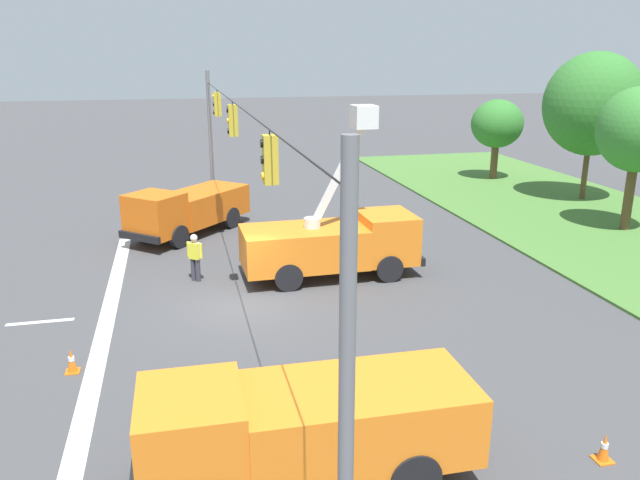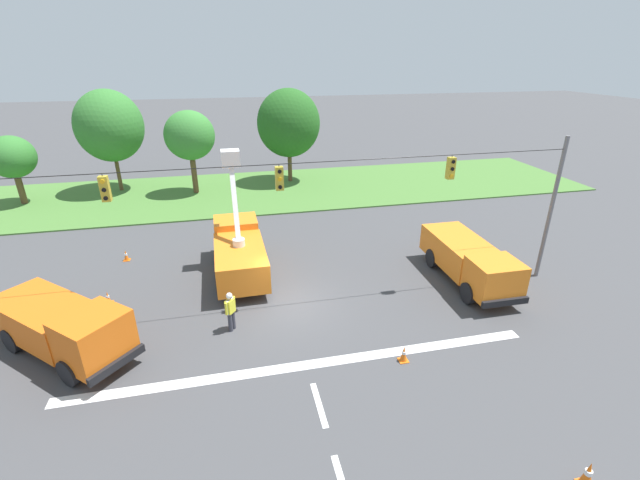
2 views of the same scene
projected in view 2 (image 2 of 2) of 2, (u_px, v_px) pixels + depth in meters
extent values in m
plane|color=#424244|center=(290.00, 305.00, 19.70)|extent=(200.00, 200.00, 0.00)
cube|color=#477533|center=(256.00, 191.00, 35.76)|extent=(56.00, 12.00, 0.10)
cube|color=silver|center=(307.00, 365.00, 15.92)|extent=(17.60, 0.50, 0.01)
cube|color=silver|center=(319.00, 404.00, 14.14)|extent=(0.20, 2.00, 0.01)
cylinder|color=slate|center=(551.00, 210.00, 20.86)|extent=(0.20, 0.20, 7.20)
cylinder|color=black|center=(285.00, 164.00, 17.04)|extent=(26.00, 0.03, 0.03)
cylinder|color=black|center=(102.00, 175.00, 15.70)|extent=(0.02, 0.02, 0.10)
cube|color=gold|center=(105.00, 189.00, 15.92)|extent=(0.32, 0.28, 0.96)
cylinder|color=yellow|center=(102.00, 182.00, 15.64)|extent=(0.16, 0.05, 0.16)
cylinder|color=black|center=(104.00, 190.00, 15.77)|extent=(0.16, 0.05, 0.16)
cylinder|color=black|center=(106.00, 198.00, 15.90)|extent=(0.16, 0.05, 0.16)
cylinder|color=black|center=(279.00, 165.00, 17.01)|extent=(0.02, 0.02, 0.10)
cube|color=gold|center=(279.00, 178.00, 17.23)|extent=(0.32, 0.28, 0.96)
cylinder|color=black|center=(280.00, 172.00, 16.95)|extent=(0.16, 0.05, 0.16)
cylinder|color=yellow|center=(280.00, 179.00, 17.08)|extent=(0.16, 0.05, 0.16)
cylinder|color=black|center=(280.00, 187.00, 17.21)|extent=(0.16, 0.05, 0.16)
cylinder|color=black|center=(452.00, 156.00, 18.53)|extent=(0.02, 0.02, 0.10)
cube|color=gold|center=(451.00, 168.00, 18.74)|extent=(0.32, 0.28, 0.96)
cylinder|color=black|center=(453.00, 162.00, 18.47)|extent=(0.16, 0.05, 0.16)
cylinder|color=black|center=(452.00, 169.00, 18.60)|extent=(0.16, 0.05, 0.16)
cylinder|color=yellow|center=(452.00, 176.00, 18.73)|extent=(0.16, 0.05, 0.16)
cylinder|color=brown|center=(21.00, 190.00, 32.25)|extent=(0.46, 0.46, 2.27)
ellipsoid|color=#33752D|center=(11.00, 157.00, 31.23)|extent=(3.26, 3.32, 3.07)
cylinder|color=brown|center=(118.00, 173.00, 35.22)|extent=(0.31, 0.31, 3.15)
ellipsoid|color=#33752D|center=(109.00, 126.00, 33.70)|extent=(5.17, 5.37, 5.58)
cylinder|color=brown|center=(194.00, 175.00, 34.63)|extent=(0.43, 0.43, 3.08)
ellipsoid|color=#387F33|center=(190.00, 135.00, 33.34)|extent=(3.88, 3.44, 3.82)
cylinder|color=brown|center=(290.00, 166.00, 37.81)|extent=(0.36, 0.36, 2.86)
ellipsoid|color=#235B1E|center=(289.00, 123.00, 36.32)|extent=(5.35, 4.86, 5.72)
cube|color=orange|center=(241.00, 261.00, 21.09)|extent=(2.49, 4.51, 1.43)
cube|color=orange|center=(236.00, 234.00, 23.87)|extent=(2.35, 1.96, 1.77)
cube|color=#1E2838|center=(235.00, 224.00, 24.34)|extent=(2.06, 0.13, 0.80)
cube|color=black|center=(236.00, 239.00, 25.09)|extent=(2.42, 0.20, 0.30)
cylinder|color=black|center=(218.00, 252.00, 23.76)|extent=(0.30, 1.00, 1.00)
cylinder|color=black|center=(258.00, 248.00, 24.24)|extent=(0.30, 1.00, 1.00)
cylinder|color=black|center=(219.00, 284.00, 20.43)|extent=(0.30, 1.00, 1.00)
cylinder|color=black|center=(266.00, 279.00, 20.91)|extent=(0.30, 1.00, 1.00)
cylinder|color=silver|center=(239.00, 242.00, 21.02)|extent=(0.60, 0.60, 0.36)
cube|color=white|center=(235.00, 204.00, 21.19)|extent=(0.27, 2.11, 3.80)
cube|color=white|center=(230.00, 158.00, 21.19)|extent=(0.91, 0.81, 0.80)
cube|color=orange|center=(458.00, 251.00, 22.25)|extent=(2.27, 4.48, 1.42)
cube|color=orange|center=(494.00, 278.00, 19.35)|extent=(2.16, 1.93, 1.63)
cube|color=#1E2838|center=(504.00, 279.00, 18.64)|extent=(1.90, 0.12, 0.73)
cube|color=black|center=(505.00, 302.00, 18.69)|extent=(2.24, 0.18, 0.30)
cylinder|color=black|center=(508.00, 288.00, 20.11)|extent=(0.29, 1.00, 1.00)
cylinder|color=black|center=(468.00, 293.00, 19.71)|extent=(0.29, 1.00, 1.00)
cylinder|color=black|center=(467.00, 255.00, 23.45)|extent=(0.29, 1.00, 1.00)
cylinder|color=black|center=(432.00, 258.00, 23.05)|extent=(0.29, 1.00, 1.00)
cube|color=orange|center=(45.00, 318.00, 16.66)|extent=(4.75, 4.61, 1.37)
cube|color=orange|center=(95.00, 338.00, 15.15)|extent=(2.83, 2.85, 1.80)
cube|color=#1E2838|center=(105.00, 336.00, 14.73)|extent=(1.35, 1.47, 0.81)
cube|color=black|center=(117.00, 364.00, 14.99)|extent=(1.62, 1.75, 0.30)
cylinder|color=black|center=(120.00, 341.00, 16.44)|extent=(0.93, 0.88, 1.00)
cylinder|color=black|center=(69.00, 373.00, 14.81)|extent=(0.93, 0.88, 1.00)
cylinder|color=black|center=(63.00, 314.00, 18.11)|extent=(0.93, 0.88, 1.00)
cylinder|color=black|center=(11.00, 340.00, 16.48)|extent=(0.93, 0.88, 1.00)
cylinder|color=#383842|center=(233.00, 320.00, 17.88)|extent=(0.18, 0.18, 0.85)
cylinder|color=#383842|center=(230.00, 322.00, 17.71)|extent=(0.18, 0.18, 0.85)
cube|color=yellow|center=(230.00, 306.00, 17.50)|extent=(0.43, 0.46, 0.60)
cube|color=silver|center=(230.00, 306.00, 17.50)|extent=(0.32, 0.38, 0.62)
cylinder|color=yellow|center=(234.00, 302.00, 17.72)|extent=(0.11, 0.11, 0.55)
cylinder|color=yellow|center=(226.00, 309.00, 17.27)|extent=(0.11, 0.11, 0.55)
sphere|color=tan|center=(229.00, 297.00, 17.33)|extent=(0.22, 0.22, 0.22)
sphere|color=white|center=(229.00, 296.00, 17.31)|extent=(0.26, 0.26, 0.26)
cube|color=orange|center=(428.00, 234.00, 27.35)|extent=(0.36, 0.36, 0.03)
cone|color=orange|center=(429.00, 229.00, 27.23)|extent=(0.24, 0.24, 0.60)
cylinder|color=white|center=(429.00, 229.00, 27.22)|extent=(0.15, 0.15, 0.11)
cube|color=orange|center=(127.00, 260.00, 23.92)|extent=(0.36, 0.36, 0.03)
cone|color=orange|center=(126.00, 255.00, 23.79)|extent=(0.24, 0.24, 0.60)
cylinder|color=white|center=(126.00, 254.00, 23.78)|extent=(0.15, 0.15, 0.11)
cube|color=orange|center=(109.00, 303.00, 19.85)|extent=(0.36, 0.36, 0.03)
cone|color=orange|center=(108.00, 297.00, 19.73)|extent=(0.23, 0.23, 0.57)
cylinder|color=white|center=(108.00, 297.00, 19.71)|extent=(0.14, 0.14, 0.10)
cone|color=orange|center=(588.00, 473.00, 11.36)|extent=(0.31, 0.31, 0.77)
cylinder|color=white|center=(589.00, 472.00, 11.35)|extent=(0.19, 0.19, 0.14)
cube|color=orange|center=(403.00, 360.00, 16.14)|extent=(0.36, 0.36, 0.03)
cone|color=orange|center=(404.00, 353.00, 16.01)|extent=(0.26, 0.26, 0.64)
cylinder|color=white|center=(404.00, 353.00, 15.99)|extent=(0.16, 0.16, 0.11)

